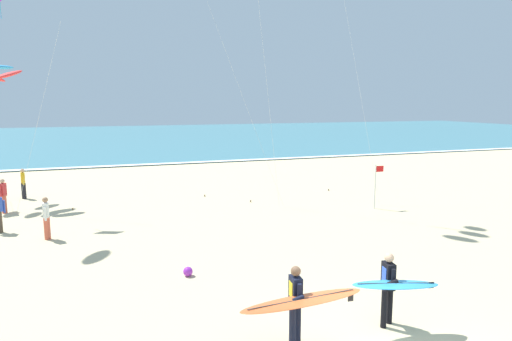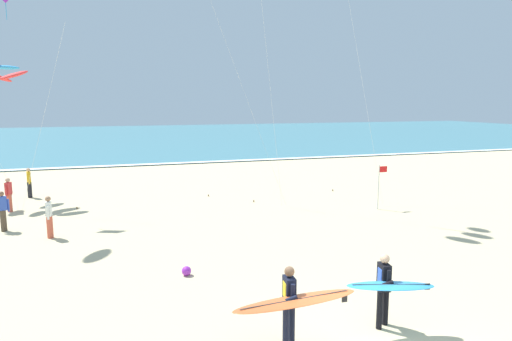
{
  "view_description": "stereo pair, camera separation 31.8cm",
  "coord_description": "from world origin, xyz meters",
  "px_view_note": "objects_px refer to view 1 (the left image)",
  "views": [
    {
      "loc": [
        -4.81,
        -6.74,
        5.03
      ],
      "look_at": [
        0.03,
        7.24,
        2.74
      ],
      "focal_mm": 31.39,
      "sensor_mm": 36.0,
      "label": 1
    },
    {
      "loc": [
        -4.51,
        -6.84,
        5.03
      ],
      "look_at": [
        0.03,
        7.24,
        2.74
      ],
      "focal_mm": 31.39,
      "sensor_mm": 36.0,
      "label": 2
    }
  ],
  "objects_px": {
    "lifeguard_flag": "(376,182)",
    "surfer_lead": "(391,284)",
    "bystander_red_top": "(3,196)",
    "bystander_yellow_top": "(23,183)",
    "beach_ball": "(188,271)",
    "surfer_trailing": "(299,300)",
    "bystander_white_top": "(46,218)"
  },
  "relations": [
    {
      "from": "bystander_yellow_top",
      "to": "bystander_white_top",
      "type": "xyz_separation_m",
      "value": [
        1.92,
        -8.06,
        0.0
      ]
    },
    {
      "from": "surfer_trailing",
      "to": "lifeguard_flag",
      "type": "distance_m",
      "value": 13.12
    },
    {
      "from": "surfer_lead",
      "to": "lifeguard_flag",
      "type": "xyz_separation_m",
      "value": [
        6.26,
        9.88,
        0.22
      ]
    },
    {
      "from": "lifeguard_flag",
      "to": "surfer_lead",
      "type": "bearing_deg",
      "value": -122.37
    },
    {
      "from": "bystander_red_top",
      "to": "bystander_white_top",
      "type": "bearing_deg",
      "value": -65.22
    },
    {
      "from": "surfer_trailing",
      "to": "bystander_yellow_top",
      "type": "relative_size",
      "value": 1.62
    },
    {
      "from": "surfer_lead",
      "to": "bystander_red_top",
      "type": "bearing_deg",
      "value": 124.92
    },
    {
      "from": "surfer_trailing",
      "to": "beach_ball",
      "type": "distance_m",
      "value": 4.89
    },
    {
      "from": "beach_ball",
      "to": "lifeguard_flag",
      "type": "bearing_deg",
      "value": 28.34
    },
    {
      "from": "surfer_lead",
      "to": "lifeguard_flag",
      "type": "bearing_deg",
      "value": 57.63
    },
    {
      "from": "bystander_white_top",
      "to": "lifeguard_flag",
      "type": "relative_size",
      "value": 0.76
    },
    {
      "from": "surfer_trailing",
      "to": "bystander_red_top",
      "type": "bearing_deg",
      "value": 118.35
    },
    {
      "from": "bystander_yellow_top",
      "to": "beach_ball",
      "type": "height_order",
      "value": "bystander_yellow_top"
    },
    {
      "from": "surfer_trailing",
      "to": "beach_ball",
      "type": "bearing_deg",
      "value": 107.23
    },
    {
      "from": "surfer_lead",
      "to": "surfer_trailing",
      "type": "xyz_separation_m",
      "value": [
        -2.28,
        -0.08,
        0.01
      ]
    },
    {
      "from": "surfer_lead",
      "to": "bystander_white_top",
      "type": "bearing_deg",
      "value": 129.29
    },
    {
      "from": "bystander_white_top",
      "to": "lifeguard_flag",
      "type": "distance_m",
      "value": 14.21
    },
    {
      "from": "bystander_yellow_top",
      "to": "lifeguard_flag",
      "type": "relative_size",
      "value": 0.76
    },
    {
      "from": "surfer_lead",
      "to": "beach_ball",
      "type": "bearing_deg",
      "value": 129.37
    },
    {
      "from": "surfer_lead",
      "to": "lifeguard_flag",
      "type": "distance_m",
      "value": 11.7
    },
    {
      "from": "surfer_lead",
      "to": "beach_ball",
      "type": "relative_size",
      "value": 7.34
    },
    {
      "from": "surfer_trailing",
      "to": "bystander_yellow_top",
      "type": "xyz_separation_m",
      "value": [
        -7.58,
        17.84,
        -0.24
      ]
    },
    {
      "from": "surfer_trailing",
      "to": "bystander_yellow_top",
      "type": "height_order",
      "value": "surfer_trailing"
    },
    {
      "from": "bystander_yellow_top",
      "to": "bystander_white_top",
      "type": "bearing_deg",
      "value": -76.61
    },
    {
      "from": "surfer_trailing",
      "to": "bystander_white_top",
      "type": "relative_size",
      "value": 1.62
    },
    {
      "from": "surfer_lead",
      "to": "lifeguard_flag",
      "type": "relative_size",
      "value": 0.98
    },
    {
      "from": "bystander_red_top",
      "to": "lifeguard_flag",
      "type": "relative_size",
      "value": 0.76
    },
    {
      "from": "bystander_red_top",
      "to": "beach_ball",
      "type": "height_order",
      "value": "bystander_red_top"
    },
    {
      "from": "surfer_trailing",
      "to": "bystander_white_top",
      "type": "xyz_separation_m",
      "value": [
        -5.66,
        9.78,
        -0.24
      ]
    },
    {
      "from": "lifeguard_flag",
      "to": "beach_ball",
      "type": "distance_m",
      "value": 11.37
    },
    {
      "from": "bystander_red_top",
      "to": "beach_ball",
      "type": "xyz_separation_m",
      "value": [
        6.52,
        -10.13,
        -0.67
      ]
    },
    {
      "from": "bystander_white_top",
      "to": "beach_ball",
      "type": "height_order",
      "value": "bystander_white_top"
    }
  ]
}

